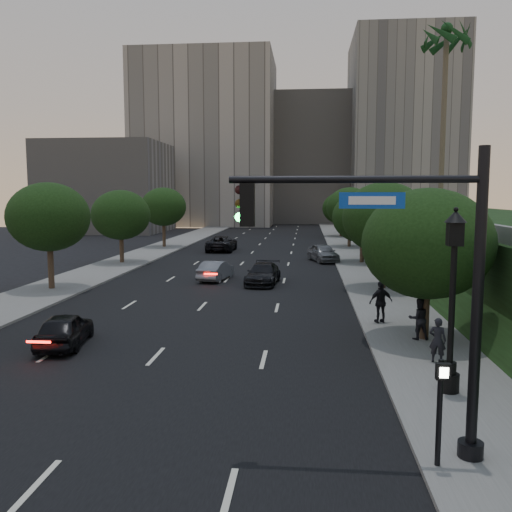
# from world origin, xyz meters

# --- Properties ---
(ground) EXTENTS (160.00, 160.00, 0.00)m
(ground) POSITION_xyz_m (0.00, 0.00, 0.00)
(ground) COLOR black
(ground) RESTS_ON ground
(road_surface) EXTENTS (16.00, 140.00, 0.02)m
(road_surface) POSITION_xyz_m (0.00, 30.00, 0.01)
(road_surface) COLOR black
(road_surface) RESTS_ON ground
(sidewalk_right) EXTENTS (4.50, 140.00, 0.15)m
(sidewalk_right) POSITION_xyz_m (10.25, 30.00, 0.07)
(sidewalk_right) COLOR slate
(sidewalk_right) RESTS_ON ground
(sidewalk_left) EXTENTS (4.50, 140.00, 0.15)m
(sidewalk_left) POSITION_xyz_m (-10.25, 30.00, 0.07)
(sidewalk_left) COLOR slate
(sidewalk_left) RESTS_ON ground
(parapet_wall) EXTENTS (0.35, 90.00, 0.70)m
(parapet_wall) POSITION_xyz_m (13.50, 28.00, 4.35)
(parapet_wall) COLOR slate
(parapet_wall) RESTS_ON embankment
(office_block_left) EXTENTS (26.00, 20.00, 32.00)m
(office_block_left) POSITION_xyz_m (-14.00, 92.00, 16.00)
(office_block_left) COLOR gray
(office_block_left) RESTS_ON ground
(office_block_mid) EXTENTS (22.00, 18.00, 26.00)m
(office_block_mid) POSITION_xyz_m (6.00, 102.00, 13.00)
(office_block_mid) COLOR gray
(office_block_mid) RESTS_ON ground
(office_block_right) EXTENTS (20.00, 22.00, 36.00)m
(office_block_right) POSITION_xyz_m (24.00, 96.00, 18.00)
(office_block_right) COLOR gray
(office_block_right) RESTS_ON ground
(office_block_filler) EXTENTS (18.00, 16.00, 14.00)m
(office_block_filler) POSITION_xyz_m (-26.00, 70.00, 7.00)
(office_block_filler) COLOR gray
(office_block_filler) RESTS_ON ground
(tree_right_a) EXTENTS (5.20, 5.20, 6.24)m
(tree_right_a) POSITION_xyz_m (10.30, 8.00, 4.02)
(tree_right_a) COLOR #38281C
(tree_right_a) RESTS_ON ground
(tree_right_b) EXTENTS (5.20, 5.20, 6.74)m
(tree_right_b) POSITION_xyz_m (10.30, 20.00, 4.52)
(tree_right_b) COLOR #38281C
(tree_right_b) RESTS_ON ground
(tree_right_c) EXTENTS (5.20, 5.20, 6.24)m
(tree_right_c) POSITION_xyz_m (10.30, 33.00, 4.02)
(tree_right_c) COLOR #38281C
(tree_right_c) RESTS_ON ground
(tree_right_d) EXTENTS (5.20, 5.20, 6.74)m
(tree_right_d) POSITION_xyz_m (10.30, 47.00, 4.52)
(tree_right_d) COLOR #38281C
(tree_right_d) RESTS_ON ground
(tree_right_e) EXTENTS (5.20, 5.20, 6.24)m
(tree_right_e) POSITION_xyz_m (10.30, 62.00, 4.02)
(tree_right_e) COLOR #38281C
(tree_right_e) RESTS_ON ground
(tree_left_b) EXTENTS (5.00, 5.00, 6.71)m
(tree_left_b) POSITION_xyz_m (-10.30, 18.00, 4.58)
(tree_left_b) COLOR #38281C
(tree_left_b) RESTS_ON ground
(tree_left_c) EXTENTS (5.00, 5.00, 6.34)m
(tree_left_c) POSITION_xyz_m (-10.30, 31.00, 4.21)
(tree_left_c) COLOR #38281C
(tree_left_c) RESTS_ON ground
(tree_left_d) EXTENTS (5.00, 5.00, 6.71)m
(tree_left_d) POSITION_xyz_m (-10.30, 45.00, 4.58)
(tree_left_d) COLOR #38281C
(tree_left_d) RESTS_ON ground
(palm_far) EXTENTS (3.20, 3.20, 15.50)m
(palm_far) POSITION_xyz_m (16.00, 30.00, 17.64)
(palm_far) COLOR #4C4233
(palm_far) RESTS_ON embankment
(traffic_signal_mast) EXTENTS (5.68, 0.56, 7.00)m
(traffic_signal_mast) POSITION_xyz_m (8.10, -2.11, 3.67)
(traffic_signal_mast) COLOR black
(traffic_signal_mast) RESTS_ON ground
(street_lamp) EXTENTS (0.64, 0.64, 5.62)m
(street_lamp) POSITION_xyz_m (9.76, 1.99, 2.63)
(street_lamp) COLOR black
(street_lamp) RESTS_ON ground
(pedestrian_signal) EXTENTS (0.30, 0.33, 2.50)m
(pedestrian_signal) POSITION_xyz_m (8.37, -2.61, 1.57)
(pedestrian_signal) COLOR black
(pedestrian_signal) RESTS_ON ground
(sedan_near_left) EXTENTS (2.20, 4.17, 1.35)m
(sedan_near_left) POSITION_xyz_m (-3.97, 6.08, 0.68)
(sedan_near_left) COLOR black
(sedan_near_left) RESTS_ON ground
(sedan_mid_left) EXTENTS (2.13, 4.35, 1.37)m
(sedan_mid_left) POSITION_xyz_m (-0.74, 22.93, 0.69)
(sedan_mid_left) COLOR slate
(sedan_mid_left) RESTS_ON ground
(sedan_far_left) EXTENTS (2.76, 5.86, 1.62)m
(sedan_far_left) POSITION_xyz_m (-3.34, 42.12, 0.81)
(sedan_far_left) COLOR black
(sedan_far_left) RESTS_ON ground
(sedan_near_right) EXTENTS (2.32, 4.95, 1.40)m
(sedan_near_right) POSITION_xyz_m (2.66, 21.53, 0.70)
(sedan_near_right) COLOR black
(sedan_near_right) RESTS_ON ground
(sedan_far_right) EXTENTS (3.16, 5.05, 1.60)m
(sedan_far_right) POSITION_xyz_m (7.00, 34.06, 0.80)
(sedan_far_right) COLOR slate
(sedan_far_right) RESTS_ON ground
(pedestrian_a) EXTENTS (0.68, 0.57, 1.59)m
(pedestrian_a) POSITION_xyz_m (10.07, 4.82, 0.94)
(pedestrian_a) COLOR black
(pedestrian_a) RESTS_ON sidewalk_right
(pedestrian_b) EXTENTS (0.90, 0.74, 1.69)m
(pedestrian_b) POSITION_xyz_m (10.04, 7.86, 1.00)
(pedestrian_b) COLOR black
(pedestrian_b) RESTS_ON sidewalk_right
(pedestrian_c) EXTENTS (1.21, 0.80, 1.90)m
(pedestrian_c) POSITION_xyz_m (8.91, 10.64, 1.10)
(pedestrian_c) COLOR black
(pedestrian_c) RESTS_ON sidewalk_right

